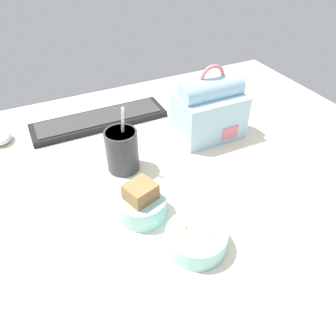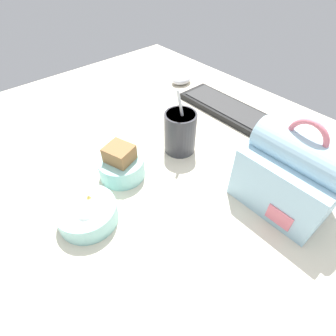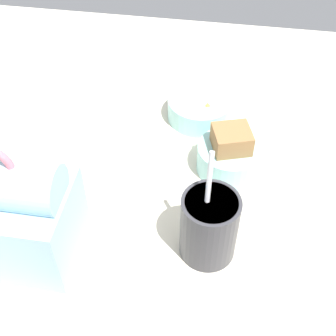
{
  "view_description": "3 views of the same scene",
  "coord_description": "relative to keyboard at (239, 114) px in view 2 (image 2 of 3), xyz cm",
  "views": [
    {
      "loc": [
        -23.79,
        -53.36,
        54.93
      ],
      "look_at": [
        1.75,
        -0.56,
        7.0
      ],
      "focal_mm": 35.0,
      "sensor_mm": 36.0,
      "label": 1
    },
    {
      "loc": [
        32.82,
        -27.67,
        47.18
      ],
      "look_at": [
        1.75,
        -0.56,
        7.0
      ],
      "focal_mm": 28.0,
      "sensor_mm": 36.0,
      "label": 2
    },
    {
      "loc": [
        -6.14,
        48.87,
        59.84
      ],
      "look_at": [
        1.75,
        -0.56,
        7.0
      ],
      "focal_mm": 50.0,
      "sensor_mm": 36.0,
      "label": 3
    }
  ],
  "objects": [
    {
      "name": "keyboard",
      "position": [
        0.0,
        0.0,
        0.0
      ],
      "size": [
        40.65,
        11.27,
        2.1
      ],
      "color": "black",
      "rests_on": "desk_surface"
    },
    {
      "name": "bento_bowl_snacks",
      "position": [
        3.56,
        -53.25,
        1.27
      ],
      "size": [
        11.99,
        11.99,
        5.32
      ],
      "color": "#93D1CC",
      "rests_on": "desk_surface"
    },
    {
      "name": "computer_mouse",
      "position": [
        -28.16,
        2.32,
        0.54
      ],
      "size": [
        6.33,
        7.75,
        3.12
      ],
      "color": "silver",
      "rests_on": "desk_surface"
    },
    {
      "name": "desk_surface",
      "position": [
        4.86,
        -33.94,
        -2.02
      ],
      "size": [
        140.0,
        110.0,
        2.0
      ],
      "color": "beige",
      "rests_on": "ground"
    },
    {
      "name": "soup_cup",
      "position": [
        -0.8,
        -23.95,
        4.65
      ],
      "size": [
        8.08,
        8.08,
        18.1
      ],
      "color": "#333338",
      "rests_on": "desk_surface"
    },
    {
      "name": "lunch_bag",
      "position": [
        26.42,
        -19.95,
        7.07
      ],
      "size": [
        18.25,
        12.85,
        20.99
      ],
      "color": "#9EC6DB",
      "rests_on": "desk_surface"
    },
    {
      "name": "bento_bowl_sandwich",
      "position": [
        -2.72,
        -40.79,
        2.15
      ],
      "size": [
        10.72,
        10.72,
        8.49
      ],
      "color": "#93D1CC",
      "rests_on": "desk_surface"
    }
  ]
}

